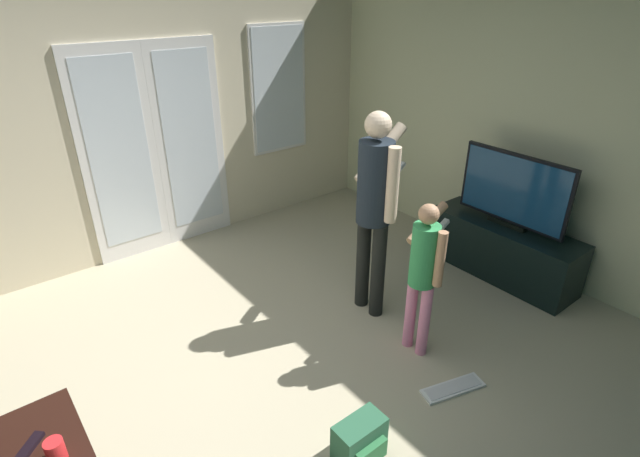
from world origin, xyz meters
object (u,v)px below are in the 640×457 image
flat_screen_tv (514,191)px  tv_remote_black (29,447)px  person_adult (375,199)px  backpack (360,440)px  person_child (424,266)px  cup_near_edge (55,451)px  tv_stand (502,250)px  loose_keyboard (453,388)px

flat_screen_tv → tv_remote_black: size_ratio=5.85×
flat_screen_tv → person_adult: person_adult is taller
backpack → tv_remote_black: 1.67m
backpack → flat_screen_tv: bearing=15.3°
person_child → tv_remote_black: person_child is taller
cup_near_edge → backpack: bearing=-23.9°
tv_stand → person_child: size_ratio=1.16×
loose_keyboard → tv_remote_black: (-2.28, 0.76, 0.45)m
person_child → flat_screen_tv: bearing=8.8°
person_adult → tv_remote_black: size_ratio=9.63×
tv_stand → loose_keyboard: size_ratio=2.93×
loose_keyboard → flat_screen_tv: bearing=23.5°
person_adult → person_child: bearing=-98.0°
person_adult → person_child: person_adult is taller
backpack → loose_keyboard: bearing=-1.1°
cup_near_edge → person_child: bearing=-4.4°
tv_stand → tv_remote_black: bearing=178.3°
person_child → cup_near_edge: size_ratio=10.03×
tv_stand → backpack: size_ratio=4.53×
flat_screen_tv → tv_remote_black: (-3.78, 0.11, -0.37)m
backpack → loose_keyboard: backpack is taller
person_adult → cup_near_edge: (-2.38, -0.39, -0.48)m
loose_keyboard → tv_remote_black: bearing=161.5°
person_adult → backpack: person_adult is taller
backpack → cup_near_edge: size_ratio=2.56×
tv_remote_black → person_adult: bearing=-39.4°
cup_near_edge → person_adult: bearing=9.4°
flat_screen_tv → backpack: flat_screen_tv is taller
person_adult → tv_remote_black: (-2.48, -0.25, -0.52)m
cup_near_edge → loose_keyboard: bearing=-15.8°
flat_screen_tv → person_adult: 1.36m
cup_near_edge → tv_remote_black: (-0.09, 0.14, -0.05)m
loose_keyboard → cup_near_edge: (-2.18, 0.62, 0.49)m
person_adult → loose_keyboard: 1.42m
backpack → tv_remote_black: (-1.45, 0.75, 0.34)m
person_adult → person_child: (-0.08, -0.57, -0.28)m
loose_keyboard → cup_near_edge: 2.32m
person_child → tv_remote_black: (-2.40, 0.32, -0.24)m
tv_stand → loose_keyboard: bearing=-156.6°
person_adult → backpack: (-1.03, -1.00, -0.86)m
person_adult → cup_near_edge: bearing=-170.6°
person_child → backpack: (-0.95, -0.42, -0.58)m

